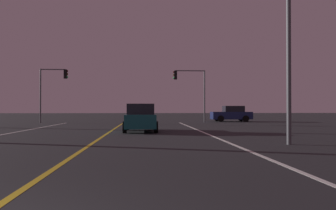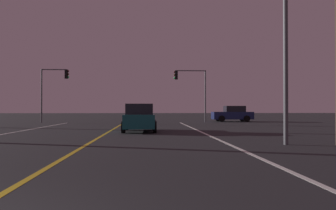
{
  "view_description": "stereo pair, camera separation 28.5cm",
  "coord_description": "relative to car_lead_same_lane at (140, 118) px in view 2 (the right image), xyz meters",
  "views": [
    {
      "loc": [
        2.13,
        -3.09,
        1.41
      ],
      "look_at": [
        3.98,
        23.37,
        1.7
      ],
      "focal_mm": 35.19,
      "sensor_mm": 36.0,
      "label": 1
    },
    {
      "loc": [
        2.41,
        -3.09,
        1.41
      ],
      "look_at": [
        3.98,
        23.37,
        1.7
      ],
      "focal_mm": 35.19,
      "sensor_mm": 36.0,
      "label": 2
    }
  ],
  "objects": [
    {
      "name": "lane_edge_right",
      "position": [
        3.72,
        -5.34,
        -0.82
      ],
      "size": [
        0.16,
        35.75,
        0.01
      ],
      "primitive_type": "cube",
      "color": "silver",
      "rests_on": "ground"
    },
    {
      "name": "lane_center_divider",
      "position": [
        -1.86,
        -5.34,
        -0.82
      ],
      "size": [
        0.16,
        35.75,
        0.01
      ],
      "primitive_type": "cube",
      "color": "gold",
      "rests_on": "ground"
    },
    {
      "name": "car_lead_same_lane",
      "position": [
        0.0,
        0.0,
        0.0
      ],
      "size": [
        2.02,
        4.3,
        1.7
      ],
      "rotation": [
        0.0,
        0.0,
        1.57
      ],
      "color": "black",
      "rests_on": "ground"
    },
    {
      "name": "car_crossing_side",
      "position": [
        9.67,
        14.88,
        0.0
      ],
      "size": [
        4.3,
        2.02,
        1.7
      ],
      "rotation": [
        0.0,
        0.0,
        3.14
      ],
      "color": "black",
      "rests_on": "ground"
    },
    {
      "name": "traffic_light_near_right",
      "position": [
        4.78,
        13.03,
        3.15
      ],
      "size": [
        3.31,
        0.36,
        5.33
      ],
      "rotation": [
        0.0,
        0.0,
        3.14
      ],
      "color": "#4C4C51",
      "rests_on": "ground"
    },
    {
      "name": "traffic_light_near_left",
      "position": [
        -8.8,
        13.03,
        3.14
      ],
      "size": [
        2.76,
        0.36,
        5.35
      ],
      "color": "#4C4C51",
      "rests_on": "ground"
    },
    {
      "name": "street_lamp_right_near",
      "position": [
        5.38,
        -7.76,
        4.19
      ],
      "size": [
        2.28,
        0.44,
        7.87
      ],
      "rotation": [
        0.0,
        0.0,
        3.14
      ],
      "color": "#4C4C51",
      "rests_on": "ground"
    }
  ]
}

